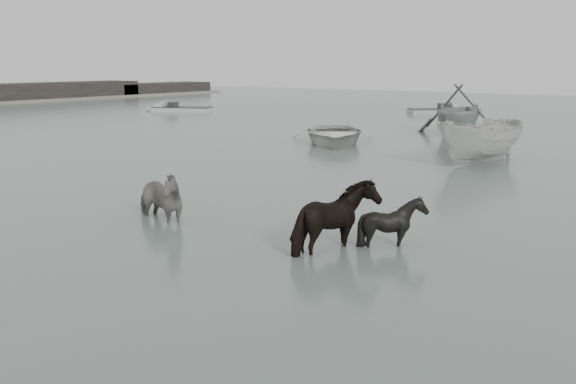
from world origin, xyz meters
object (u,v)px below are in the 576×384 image
Objects in this scene: pony_black at (393,215)px; rowboat_lead at (333,131)px; pony_pinto at (156,186)px; pony_dark at (338,210)px.

pony_black is 0.23× the size of rowboat_lead.
pony_dark is at bearing -78.13° from pony_pinto.
pony_pinto is 1.51× the size of pony_black.
rowboat_lead is at bearing 24.73° from pony_pinto.
pony_pinto is 5.70m from pony_black.
pony_pinto is 0.35× the size of rowboat_lead.
pony_pinto is at bearing 102.47° from pony_black.
pony_black is 17.03m from rowboat_lead.
pony_pinto is at bearing 81.41° from pony_dark.
pony_dark is at bearing 143.43° from pony_black.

